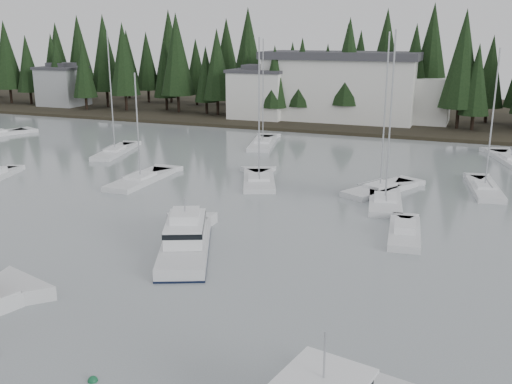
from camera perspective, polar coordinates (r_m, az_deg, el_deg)
far_shore_land at (r=109.45m, az=12.71°, el=7.74°), size 240.00×54.00×1.00m
conifer_treeline at (r=98.70m, az=11.68°, el=6.99°), size 200.00×22.00×20.00m
house_west at (r=96.18m, az=0.32°, el=9.88°), size 9.54×7.42×8.75m
house_far_west at (r=119.50m, az=-18.76°, el=10.06°), size 8.48×7.42×8.25m
harbor_inn at (r=95.01m, az=9.70°, el=10.27°), size 29.50×11.50×10.90m
cabin_cruiser_center at (r=38.64m, az=-7.05°, el=-5.06°), size 6.77×10.25×4.23m
sailboat_0 at (r=71.74m, az=24.16°, el=2.86°), size 5.58×9.95×14.88m
sailboat_1 at (r=50.28m, az=12.78°, el=-1.08°), size 4.03×8.50×15.04m
sailboat_3 at (r=57.16m, az=21.88°, el=0.16°), size 3.74×8.86×13.53m
sailboat_6 at (r=57.57m, az=-11.46°, el=1.05°), size 2.98×9.20×11.17m
sailboat_8 at (r=75.31m, az=0.69°, el=4.77°), size 5.06×10.52×14.11m
sailboat_10 at (r=72.03m, az=-13.91°, el=3.83°), size 4.57×10.01×14.95m
sailboat_11 at (r=55.97m, az=0.30°, el=0.99°), size 5.84×8.73×14.41m
sailboat_12 at (r=54.18m, az=12.30°, el=0.15°), size 6.25×8.56×14.89m
runabout_1 at (r=42.71m, az=14.62°, el=-4.14°), size 2.99×7.20×1.42m
mooring_buoy_green at (r=26.29m, az=-16.00°, el=-17.71°), size 0.44×0.44×0.44m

